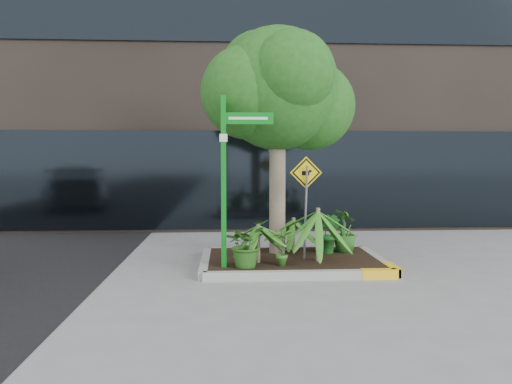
{
  "coord_description": "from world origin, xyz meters",
  "views": [
    {
      "loc": [
        -1.0,
        -8.76,
        2.0
      ],
      "look_at": [
        -0.48,
        0.2,
        1.37
      ],
      "focal_mm": 35.0,
      "sensor_mm": 36.0,
      "label": 1
    }
  ],
  "objects": [
    {
      "name": "shrub_c",
      "position": [
        -0.06,
        -0.39,
        0.49
      ],
      "size": [
        0.47,
        0.47,
        0.67
      ],
      "primitive_type": "imported",
      "rotation": [
        0.0,
        0.0,
        3.55
      ],
      "color": "#357123",
      "rests_on": "planter"
    },
    {
      "name": "shrub_a",
      "position": [
        -0.68,
        -0.47,
        0.55
      ],
      "size": [
        1.01,
        1.01,
        0.8
      ],
      "primitive_type": "imported",
      "rotation": [
        0.0,
        0.0,
        0.9
      ],
      "color": "#245117",
      "rests_on": "planter"
    },
    {
      "name": "palm_left",
      "position": [
        -0.45,
        -0.1,
        0.8
      ],
      "size": [
        0.79,
        0.79,
        0.87
      ],
      "color": "gray",
      "rests_on": "ground"
    },
    {
      "name": "tree",
      "position": [
        -0.03,
        0.81,
        3.3
      ],
      "size": [
        3.01,
        2.67,
        4.51
      ],
      "color": "gray",
      "rests_on": "ground"
    },
    {
      "name": "palm_front",
      "position": [
        0.61,
        -0.06,
        1.04
      ],
      "size": [
        1.07,
        1.07,
        1.19
      ],
      "color": "gray",
      "rests_on": "ground"
    },
    {
      "name": "shrub_d",
      "position": [
        0.96,
        0.64,
        0.54
      ],
      "size": [
        0.6,
        0.6,
        0.77
      ],
      "primitive_type": "imported",
      "rotation": [
        0.0,
        0.0,
        5.53
      ],
      "color": "#1A5D1D",
      "rests_on": "planter"
    },
    {
      "name": "planter",
      "position": [
        0.23,
        0.27,
        0.1
      ],
      "size": [
        3.35,
        2.36,
        0.15
      ],
      "color": "#9E9E99",
      "rests_on": "ground"
    },
    {
      "name": "cattle_sign",
      "position": [
        0.4,
        0.01,
        1.41
      ],
      "size": [
        0.57,
        0.28,
        1.86
      ],
      "rotation": [
        0.0,
        0.0,
        0.03
      ],
      "color": "slate",
      "rests_on": "ground"
    },
    {
      "name": "shrub_b",
      "position": [
        1.3,
        0.78,
        0.57
      ],
      "size": [
        0.61,
        0.61,
        0.84
      ],
      "primitive_type": "imported",
      "rotation": [
        0.0,
        0.0,
        1.94
      ],
      "color": "#26611D",
      "rests_on": "planter"
    },
    {
      "name": "ground",
      "position": [
        0.0,
        0.0,
        0.0
      ],
      "size": [
        80.0,
        80.0,
        0.0
      ],
      "primitive_type": "plane",
      "color": "gray",
      "rests_on": "ground"
    },
    {
      "name": "palm_back",
      "position": [
        0.31,
        0.93,
        0.77
      ],
      "size": [
        0.74,
        0.74,
        0.83
      ],
      "color": "gray",
      "rests_on": "ground"
    },
    {
      "name": "street_sign_post",
      "position": [
        -0.99,
        -0.39,
        1.87
      ],
      "size": [
        0.9,
        0.88,
        3.02
      ],
      "rotation": [
        0.0,
        0.0,
        -0.01
      ],
      "color": "#0A7718",
      "rests_on": "ground"
    }
  ]
}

